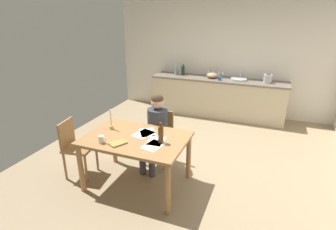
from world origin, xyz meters
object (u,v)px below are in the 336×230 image
object	(u,v)px
chair_side_empty	(76,146)
wine_glass_by_kettle	(219,73)
book_magazine	(118,143)
bottle_vinegar	(180,69)
wine_glass_back_left	(213,72)
coffee_mug	(101,139)
candlestick	(111,124)
chair_at_table	(160,135)
wine_glass_back_right	(209,72)
mixing_bowl	(212,75)
person_seated	(156,127)
sink_unit	(239,79)
wine_bottle_on_table	(161,134)
teacup_on_counter	(220,78)
stovetop_kettle	(268,78)
dining_table	(136,144)
bottle_wine_red	(183,71)
bottle_oil	(176,70)
wine_glass_near_sink	(223,73)

from	to	relation	value
chair_side_empty	wine_glass_by_kettle	bearing A→B (deg)	67.98
book_magazine	wine_glass_by_kettle	size ratio (longest dim) A/B	1.38
bottle_vinegar	wine_glass_back_left	distance (m)	0.79
coffee_mug	candlestick	world-z (taller)	candlestick
chair_at_table	wine_glass_back_right	bearing A→B (deg)	86.76
wine_glass_by_kettle	mixing_bowl	bearing A→B (deg)	-132.12
person_seated	sink_unit	xyz separation A→B (m)	(0.89, 2.63, 0.24)
wine_bottle_on_table	sink_unit	distance (m)	3.27
teacup_on_counter	wine_glass_by_kettle	bearing A→B (deg)	106.15
chair_side_empty	bottle_vinegar	xyz separation A→B (m)	(0.47, 3.36, 0.54)
candlestick	wine_glass_by_kettle	xyz separation A→B (m)	(0.89, 3.23, 0.17)
chair_side_empty	chair_at_table	bearing A→B (deg)	39.39
candlestick	wine_glass_back_left	size ratio (longest dim) A/B	1.95
person_seated	book_magazine	world-z (taller)	person_seated
sink_unit	stovetop_kettle	bearing A→B (deg)	-0.39
candlestick	wine_glass_back_left	distance (m)	3.33
candlestick	wine_glass_by_kettle	bearing A→B (deg)	74.54
coffee_mug	book_magazine	world-z (taller)	coffee_mug
person_seated	chair_side_empty	size ratio (longest dim) A/B	1.36
chair_at_table	wine_glass_back_right	xyz separation A→B (m)	(0.15, 2.63, 0.53)
book_magazine	bottle_vinegar	world-z (taller)	bottle_vinegar
dining_table	chair_at_table	bearing A→B (deg)	85.81
bottle_wine_red	bottle_vinegar	bearing A→B (deg)	167.04
dining_table	person_seated	distance (m)	0.57
bottle_vinegar	bottle_wine_red	xyz separation A→B (m)	(0.09, -0.02, -0.02)
bottle_oil	teacup_on_counter	distance (m)	1.14
candlestick	wine_glass_by_kettle	world-z (taller)	wine_glass_by_kettle
coffee_mug	wine_glass_back_left	xyz separation A→B (m)	(0.64, 3.66, 0.21)
person_seated	candlestick	world-z (taller)	person_seated
wine_bottle_on_table	wine_glass_near_sink	distance (m)	3.37
bottle_vinegar	wine_glass_by_kettle	size ratio (longest dim) A/B	2.04
candlestick	wine_bottle_on_table	size ratio (longest dim) A/B	1.07
sink_unit	bottle_vinegar	world-z (taller)	bottle_vinegar
sink_unit	wine_glass_back_right	xyz separation A→B (m)	(-0.73, 0.15, 0.09)
person_seated	mixing_bowl	size ratio (longest dim) A/B	4.57
book_magazine	sink_unit	xyz separation A→B (m)	(1.05, 3.46, 0.16)
candlestick	teacup_on_counter	xyz separation A→B (m)	(0.98, 2.93, 0.11)
wine_glass_back_left	chair_side_empty	bearing A→B (deg)	-110.04
book_magazine	teacup_on_counter	bearing A→B (deg)	107.54
dining_table	wine_glass_by_kettle	bearing A→B (deg)	82.48
stovetop_kettle	wine_glass_by_kettle	distance (m)	1.11
candlestick	wine_glass_near_sink	xyz separation A→B (m)	(0.99, 3.23, 0.17)
person_seated	sink_unit	bearing A→B (deg)	71.40
candlestick	bottle_oil	size ratio (longest dim) A/B	1.15
book_magazine	wine_glass_by_kettle	xyz separation A→B (m)	(0.56, 3.61, 0.25)
wine_glass_back_right	chair_at_table	bearing A→B (deg)	-93.24
chair_at_table	teacup_on_counter	world-z (taller)	teacup_on_counter
sink_unit	coffee_mug	bearing A→B (deg)	-109.78
coffee_mug	bottle_wine_red	size ratio (longest dim) A/B	0.41
book_magazine	bottle_oil	xyz separation A→B (m)	(-0.48, 3.49, 0.25)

